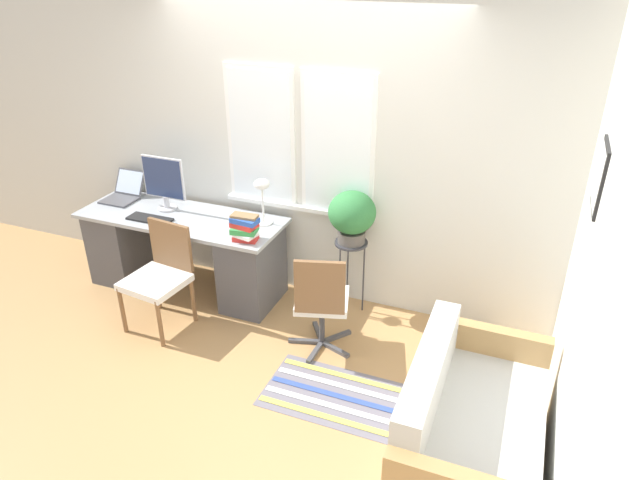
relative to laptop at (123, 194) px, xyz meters
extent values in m
plane|color=tan|center=(1.76, -0.47, -0.78)|extent=(14.00, 14.00, 0.00)
cube|color=silver|center=(1.76, 0.28, 0.57)|extent=(9.00, 0.06, 2.70)
cube|color=white|center=(1.36, 0.24, 0.63)|extent=(0.63, 0.02, 1.19)
cube|color=white|center=(1.36, 0.23, 0.63)|extent=(0.56, 0.01, 1.12)
cube|color=white|center=(2.05, 0.24, 0.63)|extent=(0.63, 0.02, 1.19)
cube|color=white|center=(2.05, 0.23, 0.63)|extent=(0.56, 0.01, 1.12)
cube|color=white|center=(1.70, 0.24, 0.05)|extent=(1.37, 0.11, 0.04)
cube|color=silver|center=(3.94, -0.47, 0.57)|extent=(0.06, 9.00, 2.70)
cube|color=black|center=(3.90, -0.50, 0.89)|extent=(0.02, 0.38, 0.40)
cube|color=white|center=(3.89, -0.50, 0.89)|extent=(0.01, 0.33, 0.35)
cube|color=#9EA3A8|center=(0.72, -0.13, -0.07)|extent=(1.85, 0.66, 0.03)
cube|color=#4C4C51|center=(0.03, -0.13, -0.43)|extent=(0.40, 0.58, 0.70)
cube|color=#4C4C51|center=(1.41, -0.13, -0.43)|extent=(0.40, 0.58, 0.70)
cube|color=#4C4C51|center=(0.00, -0.07, -0.04)|extent=(0.30, 0.24, 0.02)
cube|color=#4C4C51|center=(0.00, 0.12, 0.07)|extent=(0.30, 0.13, 0.22)
cube|color=silver|center=(0.00, 0.11, 0.08)|extent=(0.27, 0.11, 0.19)
cylinder|color=silver|center=(0.52, -0.05, -0.04)|extent=(0.17, 0.17, 0.02)
cylinder|color=silver|center=(0.52, -0.05, 0.02)|extent=(0.05, 0.05, 0.11)
cube|color=silver|center=(0.52, -0.04, 0.25)|extent=(0.41, 0.02, 0.38)
cube|color=navy|center=(0.52, -0.06, 0.25)|extent=(0.39, 0.01, 0.35)
cube|color=black|center=(0.52, -0.30, -0.04)|extent=(0.40, 0.15, 0.02)
ellipsoid|color=slate|center=(0.79, -0.32, -0.04)|extent=(0.03, 0.06, 0.03)
cylinder|color=white|center=(1.46, 0.01, -0.05)|extent=(0.15, 0.15, 0.01)
cylinder|color=white|center=(1.46, 0.01, 0.12)|extent=(0.02, 0.02, 0.32)
ellipsoid|color=white|center=(1.46, 0.01, 0.31)|extent=(0.14, 0.14, 0.09)
cube|color=red|center=(1.47, -0.33, -0.03)|extent=(0.21, 0.15, 0.04)
cube|color=white|center=(1.48, -0.34, 0.00)|extent=(0.19, 0.17, 0.03)
cube|color=green|center=(1.47, -0.33, 0.04)|extent=(0.23, 0.19, 0.04)
cube|color=red|center=(1.47, -0.33, 0.08)|extent=(0.22, 0.16, 0.04)
cube|color=#2851B2|center=(1.48, -0.33, 0.13)|extent=(0.23, 0.14, 0.04)
cube|color=olive|center=(1.47, -0.32, 0.16)|extent=(0.22, 0.11, 0.02)
cylinder|color=brown|center=(0.63, -0.93, -0.57)|extent=(0.04, 0.04, 0.43)
cylinder|color=brown|center=(1.02, -0.97, -0.57)|extent=(0.04, 0.04, 0.43)
cylinder|color=brown|center=(0.67, -0.53, -0.57)|extent=(0.04, 0.04, 0.43)
cylinder|color=brown|center=(1.07, -0.57, -0.57)|extent=(0.04, 0.04, 0.43)
cube|color=silver|center=(0.85, -0.75, -0.35)|extent=(0.50, 0.48, 0.06)
cube|color=brown|center=(0.87, -0.52, -0.12)|extent=(0.41, 0.08, 0.41)
cube|color=#47474C|center=(2.07, -0.52, -0.77)|extent=(0.27, 0.11, 0.03)
cube|color=#47474C|center=(2.19, -0.62, -0.77)|extent=(0.04, 0.27, 0.03)
cube|color=#47474C|center=(2.32, -0.53, -0.77)|extent=(0.27, 0.12, 0.03)
cube|color=#47474C|center=(2.28, -0.37, -0.77)|extent=(0.19, 0.24, 0.03)
cube|color=#47474C|center=(2.12, -0.37, -0.77)|extent=(0.18, 0.24, 0.03)
cylinder|color=#333338|center=(2.20, -0.48, -0.57)|extent=(0.04, 0.04, 0.35)
cube|color=silver|center=(2.20, -0.48, -0.37)|extent=(0.49, 0.48, 0.06)
cube|color=brown|center=(2.25, -0.68, -0.12)|extent=(0.36, 0.14, 0.43)
cube|color=beige|center=(3.47, -1.30, -0.56)|extent=(0.75, 1.15, 0.44)
cube|color=beige|center=(3.18, -1.30, -0.16)|extent=(0.16, 1.15, 0.35)
cube|color=#A87F4C|center=(3.47, -0.68, -0.46)|extent=(0.75, 0.09, 0.63)
cylinder|color=#333338|center=(2.23, 0.10, -0.14)|extent=(0.28, 0.28, 0.02)
cylinder|color=#333338|center=(2.35, 0.10, -0.46)|extent=(0.01, 0.01, 0.63)
cylinder|color=#333338|center=(2.17, 0.20, -0.46)|extent=(0.01, 0.01, 0.63)
cylinder|color=#333338|center=(2.17, -0.01, -0.46)|extent=(0.01, 0.01, 0.63)
cylinder|color=#514C47|center=(2.23, 0.10, -0.08)|extent=(0.23, 0.23, 0.10)
ellipsoid|color=#2D7038|center=(2.23, 0.10, 0.14)|extent=(0.39, 0.39, 0.35)
cube|color=slate|center=(2.75, -1.00, -0.78)|extent=(1.51, 0.60, 0.01)
cube|color=#DBCC4C|center=(2.75, -1.22, -0.77)|extent=(1.48, 0.05, 0.00)
cube|color=white|center=(2.75, -1.11, -0.77)|extent=(1.48, 0.05, 0.00)
cube|color=#334C99|center=(2.75, -1.00, -0.77)|extent=(1.48, 0.05, 0.00)
cube|color=white|center=(2.75, -0.89, -0.77)|extent=(1.48, 0.05, 0.00)
cube|color=#DBCC4C|center=(2.75, -0.79, -0.77)|extent=(1.48, 0.05, 0.00)
camera|label=1|loc=(3.54, -3.91, 2.06)|focal=32.00mm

